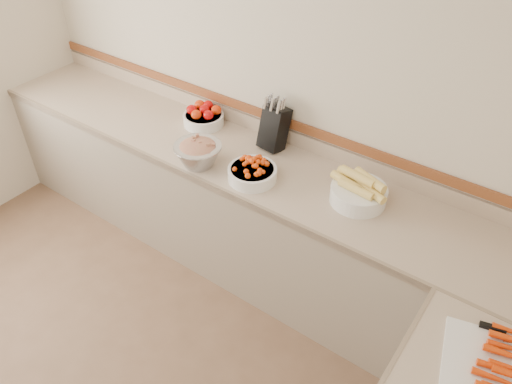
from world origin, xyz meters
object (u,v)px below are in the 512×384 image
Objects in this scene: tomato_bowl at (204,116)px; knife_block at (274,127)px; corn_bowl at (359,191)px; cutting_board at (509,369)px; cherry_tomato_bowl at (252,171)px; rhubarb_bowl at (198,153)px.

knife_block is at bearing 4.69° from tomato_bowl.
knife_block reaches higher than corn_bowl.
cutting_board is at bearing -18.86° from tomato_bowl.
rhubarb_bowl reaches higher than cherry_tomato_bowl.
corn_bowl is at bearing 147.45° from cutting_board.
corn_bowl is 0.98m from rhubarb_bowl.
tomato_bowl is 0.95× the size of rhubarb_bowl.
corn_bowl reaches higher than rhubarb_bowl.
tomato_bowl is at bearing -175.31° from knife_block.
knife_block is at bearing 58.44° from rhubarb_bowl.
knife_block is 0.64× the size of cutting_board.
knife_block is at bearing 165.11° from corn_bowl.
cutting_board is at bearing -10.82° from rhubarb_bowl.
cherry_tomato_bowl reaches higher than cutting_board.
rhubarb_bowl is (-0.35, -0.07, 0.03)m from cherry_tomato_bowl.
tomato_bowl is 0.71m from cherry_tomato_bowl.
tomato_bowl is 1.25m from corn_bowl.
rhubarb_bowl is at bearing -53.51° from tomato_bowl.
cherry_tomato_bowl is 1.62m from cutting_board.
cherry_tomato_bowl is 0.36m from rhubarb_bowl.
corn_bowl is 0.62× the size of cutting_board.
corn_bowl is at bearing -6.37° from tomato_bowl.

